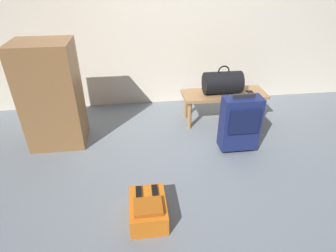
{
  "coord_description": "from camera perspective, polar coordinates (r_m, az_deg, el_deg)",
  "views": [
    {
      "loc": [
        -0.6,
        -2.02,
        1.74
      ],
      "look_at": [
        -0.29,
        0.45,
        0.25
      ],
      "focal_mm": 29.66,
      "sensor_mm": 36.0,
      "label": 1
    }
  ],
  "objects": [
    {
      "name": "side_cabinet",
      "position": [
        3.08,
        -22.83,
        5.73
      ],
      "size": [
        0.56,
        0.44,
        1.1
      ],
      "color": "olive",
      "rests_on": "ground"
    },
    {
      "name": "cell_phone",
      "position": [
        3.47,
        16.67,
        6.51
      ],
      "size": [
        0.07,
        0.14,
        0.01
      ],
      "color": "black",
      "rests_on": "bench"
    },
    {
      "name": "bench",
      "position": [
        3.43,
        11.38,
        5.85
      ],
      "size": [
        1.0,
        0.36,
        0.38
      ],
      "color": "#A87A4C",
      "rests_on": "ground"
    },
    {
      "name": "ground_plane",
      "position": [
        2.73,
        7.26,
        -8.95
      ],
      "size": [
        6.6,
        6.6,
        0.0
      ],
      "primitive_type": "plane",
      "color": "slate"
    },
    {
      "name": "backpack_orange",
      "position": [
        2.23,
        -4.14,
        -16.71
      ],
      "size": [
        0.28,
        0.38,
        0.21
      ],
      "color": "orange",
      "rests_on": "ground"
    },
    {
      "name": "suitcase_upright_navy",
      "position": [
        2.88,
        14.57,
        0.62
      ],
      "size": [
        0.38,
        0.21,
        0.65
      ],
      "color": "navy",
      "rests_on": "ground"
    },
    {
      "name": "duffel_bag_black",
      "position": [
        3.35,
        11.14,
        8.75
      ],
      "size": [
        0.44,
        0.26,
        0.34
      ],
      "color": "black",
      "rests_on": "bench"
    }
  ]
}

